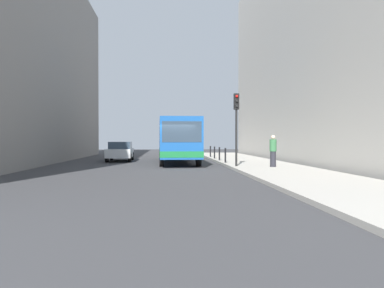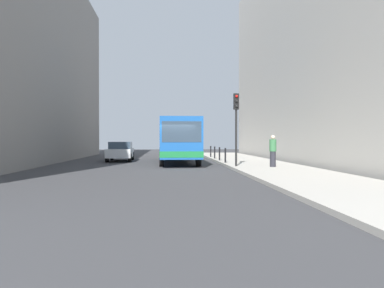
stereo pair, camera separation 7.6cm
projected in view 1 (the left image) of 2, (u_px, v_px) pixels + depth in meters
name	position (u px, v px, depth m)	size (l,w,h in m)	color
ground_plane	(173.00, 167.00, 21.22)	(80.00, 80.00, 0.00)	#38383A
sidewalk	(263.00, 166.00, 21.61)	(4.40, 40.00, 0.15)	#ADA89E
building_left	(2.00, 51.00, 24.27)	(7.00, 32.00, 15.33)	gray
building_right	(331.00, 42.00, 25.94)	(7.00, 32.00, 17.49)	#BCB7AD
bus	(177.00, 139.00, 25.97)	(2.73, 11.07, 3.00)	#19519E
car_beside_bus	(120.00, 151.00, 27.54)	(1.97, 4.45, 1.48)	silver
traffic_light	(236.00, 116.00, 20.23)	(0.28, 0.33, 4.10)	black
bollard_near	(225.00, 155.00, 23.38)	(0.11, 0.11, 0.95)	black
bollard_mid	(219.00, 154.00, 25.97)	(0.11, 0.11, 0.95)	black
bollard_far	(215.00, 152.00, 28.56)	(0.11, 0.11, 0.95)	black
bollard_farthest	(210.00, 151.00, 31.15)	(0.11, 0.11, 0.95)	black
pedestrian_near_signal	(273.00, 151.00, 19.74)	(0.38, 0.38, 1.75)	#26262D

